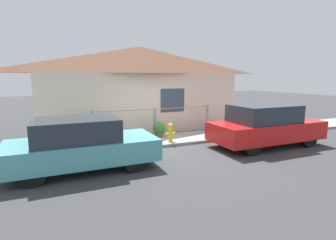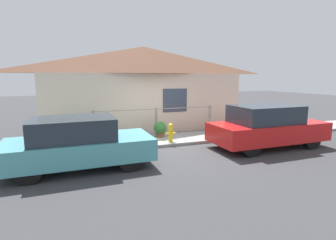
% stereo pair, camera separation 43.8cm
% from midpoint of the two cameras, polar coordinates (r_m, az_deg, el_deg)
% --- Properties ---
extents(ground_plane, '(60.00, 60.00, 0.00)m').
position_cam_midpoint_polar(ground_plane, '(9.12, 1.77, -5.90)').
color(ground_plane, '#38383A').
extents(sidewalk, '(24.00, 1.69, 0.10)m').
position_cam_midpoint_polar(sidewalk, '(9.87, -0.06, -4.40)').
color(sidewalk, gray).
rests_on(sidewalk, ground_plane).
extents(house, '(9.02, 2.23, 3.73)m').
position_cam_midpoint_polar(house, '(11.89, -4.11, 11.98)').
color(house, beige).
rests_on(house, ground_plane).
extents(fence, '(4.90, 0.10, 1.10)m').
position_cam_midpoint_polar(fence, '(10.39, -1.38, -0.01)').
color(fence, gray).
rests_on(fence, sidewalk).
extents(car_left, '(3.79, 1.74, 1.36)m').
position_cam_midpoint_polar(car_left, '(7.22, -17.36, -4.87)').
color(car_left, teal).
rests_on(car_left, ground_plane).
extents(car_right, '(4.02, 1.70, 1.45)m').
position_cam_midpoint_polar(car_right, '(9.64, 22.00, -1.34)').
color(car_right, red).
rests_on(car_right, ground_plane).
extents(fire_hydrant, '(0.36, 0.16, 0.67)m').
position_cam_midpoint_polar(fire_hydrant, '(9.35, 1.92, -2.67)').
color(fire_hydrant, yellow).
rests_on(fire_hydrant, sidewalk).
extents(potted_plant_near_hydrant, '(0.49, 0.49, 0.60)m').
position_cam_midpoint_polar(potted_plant_near_hydrant, '(10.11, -0.50, -1.88)').
color(potted_plant_near_hydrant, brown).
rests_on(potted_plant_near_hydrant, sidewalk).
extents(potted_plant_by_fence, '(0.50, 0.50, 0.62)m').
position_cam_midpoint_polar(potted_plant_by_fence, '(9.70, -16.38, -2.60)').
color(potted_plant_by_fence, brown).
rests_on(potted_plant_by_fence, sidewalk).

